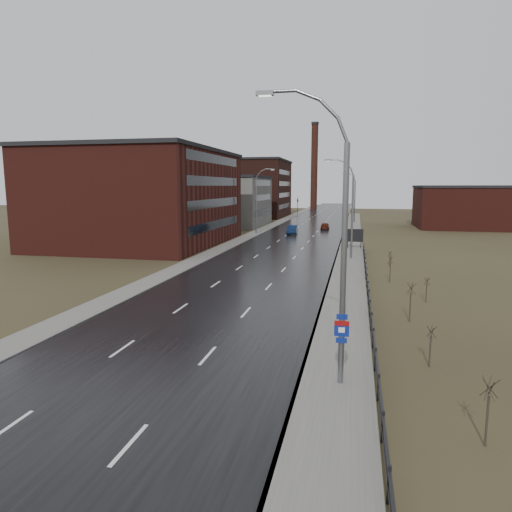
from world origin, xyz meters
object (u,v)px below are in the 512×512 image
at_px(streetlight_main, 336,243).
at_px(car_far, 325,226).
at_px(billboard, 355,236).
at_px(car_near, 292,230).

relative_size(streetlight_main, car_far, 2.98).
bearing_deg(streetlight_main, car_far, 94.14).
distance_m(streetlight_main, billboard, 43.05).
height_order(streetlight_main, car_far, streetlight_main).
height_order(streetlight_main, billboard, streetlight_main).
distance_m(billboard, car_far, 28.06).
height_order(billboard, car_far, billboard).
distance_m(streetlight_main, car_far, 70.67).
bearing_deg(streetlight_main, billboard, 89.16).
bearing_deg(car_near, billboard, -61.73).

